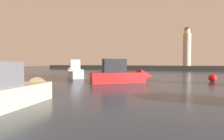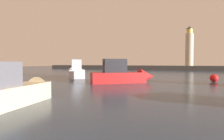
# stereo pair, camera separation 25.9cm
# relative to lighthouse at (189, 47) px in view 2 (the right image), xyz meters

# --- Properties ---
(ground_plane) EXTENTS (220.00, 220.00, 0.00)m
(ground_plane) POSITION_rel_lighthouse_xyz_m (-4.65, -31.68, -7.53)
(ground_plane) COLOR #2D3D51
(breakwater) EXTENTS (99.46, 6.54, 1.50)m
(breakwater) POSITION_rel_lighthouse_xyz_m (-4.65, 0.00, -6.78)
(breakwater) COLOR #423F3D
(breakwater) RESTS_ON ground_plane
(lighthouse) EXTENTS (2.44, 2.44, 12.73)m
(lighthouse) POSITION_rel_lighthouse_xyz_m (0.00, 0.00, 0.00)
(lighthouse) COLOR beige
(lighthouse) RESTS_ON breakwater
(motorboat_0) EXTENTS (6.64, 7.53, 3.25)m
(motorboat_0) POSITION_rel_lighthouse_xyz_m (-16.63, -38.75, -6.59)
(motorboat_0) COLOR silver
(motorboat_0) RESTS_ON ground_plane
(motorboat_1) EXTENTS (7.36, 6.47, 3.15)m
(motorboat_1) POSITION_rel_lighthouse_xyz_m (-5.97, -43.75, -6.62)
(motorboat_1) COLOR #B21E1E
(motorboat_1) RESTS_ON ground_plane
(motorboat_2) EXTENTS (2.79, 6.59, 2.62)m
(motorboat_2) POSITION_rel_lighthouse_xyz_m (-7.62, -56.95, -6.71)
(motorboat_2) COLOR beige
(motorboat_2) RESTS_ON ground_plane
(mooring_buoy) EXTENTS (0.98, 0.98, 0.98)m
(mooring_buoy) POSITION_rel_lighthouse_xyz_m (3.79, -38.45, -7.04)
(mooring_buoy) COLOR red
(mooring_buoy) RESTS_ON ground_plane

